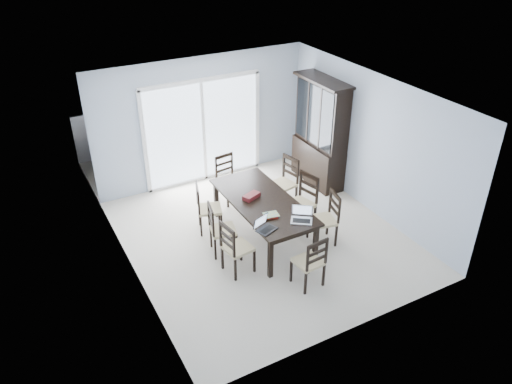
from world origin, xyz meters
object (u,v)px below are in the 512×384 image
at_px(chair_right_mid, 304,196).
at_px(laptop_dark, 267,227).
at_px(game_box, 251,196).
at_px(chair_left_far, 204,203).
at_px(china_hutch, 320,134).
at_px(chair_end_far, 227,173).
at_px(dining_table, 263,204).
at_px(chair_left_mid, 217,224).
at_px(chair_end_near, 312,258).
at_px(cell_phone, 298,221).
at_px(hot_tub, 159,141).
at_px(chair_left_near, 233,243).
at_px(chair_right_far, 286,177).
at_px(chair_right_near, 328,213).
at_px(laptop_silver, 302,218).

distance_m(chair_right_mid, laptop_dark, 1.43).
bearing_deg(game_box, chair_left_far, 141.80).
distance_m(china_hutch, chair_end_far, 2.06).
height_order(dining_table, chair_left_mid, chair_left_mid).
distance_m(chair_end_near, cell_phone, 0.72).
xyz_separation_m(chair_end_near, hot_tub, (-0.58, 5.17, -0.03)).
relative_size(chair_left_far, chair_right_mid, 0.90).
bearing_deg(hot_tub, dining_table, -81.04).
xyz_separation_m(chair_left_near, chair_right_mid, (1.69, 0.60, 0.06)).
relative_size(chair_left_mid, chair_right_far, 0.93).
height_order(dining_table, hot_tub, hot_tub).
distance_m(dining_table, chair_right_mid, 0.82).
distance_m(chair_left_mid, chair_right_far, 1.97).
xyz_separation_m(chair_end_near, cell_phone, (0.16, 0.67, 0.21)).
distance_m(chair_right_near, hot_tub, 4.56).
height_order(cell_phone, game_box, game_box).
relative_size(chair_left_mid, chair_end_far, 0.98).
relative_size(china_hutch, chair_left_near, 2.06).
height_order(dining_table, chair_right_far, chair_right_far).
xyz_separation_m(dining_table, chair_end_far, (0.04, 1.48, -0.10)).
xyz_separation_m(laptop_dark, hot_tub, (-0.20, 4.47, -0.28)).
bearing_deg(chair_left_near, hot_tub, 167.90).
height_order(chair_left_far, laptop_dark, chair_left_far).
distance_m(chair_left_mid, chair_left_far, 0.71).
height_order(china_hutch, chair_end_near, china_hutch).
xyz_separation_m(chair_left_mid, chair_right_near, (1.78, -0.60, 0.01)).
height_order(chair_right_near, laptop_silver, chair_right_near).
xyz_separation_m(chair_left_far, chair_right_far, (1.73, 0.09, 0.04)).
xyz_separation_m(chair_right_mid, chair_right_far, (0.12, 0.79, -0.02)).
bearing_deg(dining_table, chair_end_far, 88.45).
height_order(chair_right_far, laptop_dark, chair_right_far).
distance_m(dining_table, chair_left_far, 1.04).
xyz_separation_m(chair_right_far, chair_end_far, (-0.90, 0.72, -0.03)).
distance_m(chair_left_mid, game_box, 0.79).
bearing_deg(chair_left_mid, chair_end_far, 161.80).
xyz_separation_m(chair_left_mid, laptop_dark, (0.49, -0.77, 0.24)).
height_order(laptop_dark, hot_tub, hot_tub).
height_order(china_hutch, chair_right_far, china_hutch).
distance_m(dining_table, chair_left_mid, 0.87).
distance_m(dining_table, chair_end_far, 1.48).
bearing_deg(chair_end_near, chair_right_far, 62.39).
distance_m(dining_table, china_hutch, 2.41).
height_order(china_hutch, game_box, china_hutch).
height_order(chair_left_far, cell_phone, chair_left_far).
distance_m(china_hutch, laptop_silver, 2.78).
relative_size(china_hutch, chair_end_near, 2.12).
relative_size(chair_left_near, chair_right_near, 0.99).
distance_m(chair_left_near, chair_left_far, 1.31).
relative_size(chair_end_near, laptop_silver, 2.53).
distance_m(cell_phone, game_box, 1.03).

